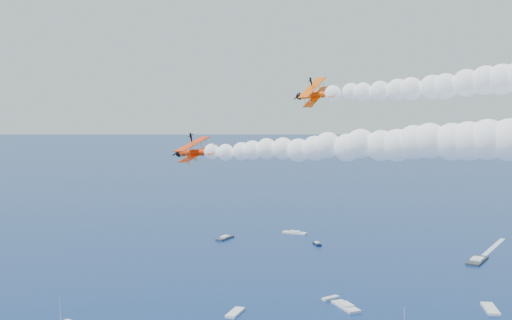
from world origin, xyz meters
The scene contains 5 objects.
biplane_lead centered at (3.79, 24.23, 61.49)m, with size 7.38×8.28×4.99m, color #FF5705, non-canonical shape.
biplane_trail centered at (-14.76, 15.91, 51.74)m, with size 8.10×9.09×5.47m, color #F33405, non-canonical shape.
smoke_trail_lead centered at (32.76, 25.52, 63.69)m, with size 58.20×8.58×10.65m, color white, non-canonical shape.
smoke_trail_trail centered at (14.06, 19.20, 53.94)m, with size 57.92×12.15×10.65m, color white, non-canonical shape.
spectator_boats centered at (-2.33, 111.94, 0.35)m, with size 236.22×155.04×0.70m.
Camera 1 is at (55.83, -74.89, 61.91)m, focal length 47.64 mm.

